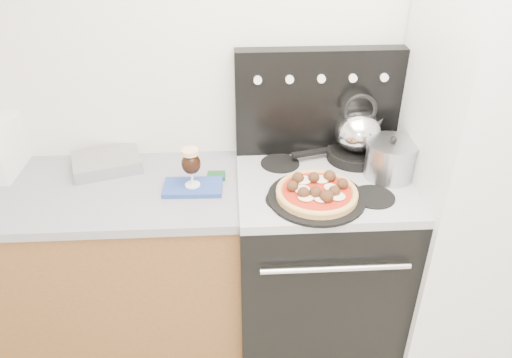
{
  "coord_description": "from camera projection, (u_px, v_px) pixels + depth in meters",
  "views": [
    {
      "loc": [
        -0.33,
        -0.67,
        2.08
      ],
      "look_at": [
        -0.23,
        1.05,
        1.01
      ],
      "focal_mm": 35.0,
      "sensor_mm": 36.0,
      "label": 1
    }
  ],
  "objects": [
    {
      "name": "oven_mitt",
      "position": [
        193.0,
        187.0,
        2.16
      ],
      "size": [
        0.26,
        0.15,
        0.02
      ],
      "primitive_type": "cube",
      "rotation": [
        0.0,
        0.0,
        -0.04
      ],
      "color": "#26408F",
      "rests_on": "countertop"
    },
    {
      "name": "skillet",
      "position": [
        355.0,
        154.0,
        2.34
      ],
      "size": [
        0.32,
        0.32,
        0.05
      ],
      "primitive_type": "cylinder",
      "rotation": [
        0.0,
        0.0,
        0.26
      ],
      "color": "black",
      "rests_on": "cooktop"
    },
    {
      "name": "backguard",
      "position": [
        318.0,
        102.0,
        2.29
      ],
      "size": [
        0.76,
        0.08,
        0.5
      ],
      "primitive_type": "cube",
      "color": "black",
      "rests_on": "cooktop"
    },
    {
      "name": "pizza_pan",
      "position": [
        316.0,
        197.0,
        2.06
      ],
      "size": [
        0.51,
        0.51,
        0.01
      ],
      "primitive_type": "cylinder",
      "rotation": [
        0.0,
        0.0,
        0.32
      ],
      "color": "black",
      "rests_on": "cooktop"
    },
    {
      "name": "room_shell",
      "position": [
        362.0,
        253.0,
        1.27
      ],
      "size": [
        3.52,
        3.01,
        2.52
      ],
      "color": "#BAB19C",
      "rests_on": "ground"
    },
    {
      "name": "beer_glass",
      "position": [
        191.0,
        167.0,
        2.1
      ],
      "size": [
        0.1,
        0.1,
        0.18
      ],
      "primitive_type": null,
      "rotation": [
        0.0,
        0.0,
        -0.27
      ],
      "color": "black",
      "rests_on": "oven_mitt"
    },
    {
      "name": "fridge",
      "position": [
        483.0,
        172.0,
        2.19
      ],
      "size": [
        0.64,
        0.68,
        1.9
      ],
      "primitive_type": "cube",
      "color": "silver",
      "rests_on": "ground"
    },
    {
      "name": "tea_kettle",
      "position": [
        358.0,
        128.0,
        2.27
      ],
      "size": [
        0.23,
        0.23,
        0.23
      ],
      "primitive_type": null,
      "rotation": [
        0.0,
        0.0,
        -0.07
      ],
      "color": "silver",
      "rests_on": "skillet"
    },
    {
      "name": "cooktop",
      "position": [
        324.0,
        184.0,
        2.2
      ],
      "size": [
        0.76,
        0.65,
        0.04
      ],
      "primitive_type": "cube",
      "color": "#ADADB2",
      "rests_on": "stove_body"
    },
    {
      "name": "countertop",
      "position": [
        72.0,
        192.0,
        2.18
      ],
      "size": [
        1.48,
        0.63,
        0.04
      ],
      "primitive_type": "cube",
      "color": "gray",
      "rests_on": "base_cabinet"
    },
    {
      "name": "foil_sheet",
      "position": [
        107.0,
        163.0,
        2.3
      ],
      "size": [
        0.35,
        0.3,
        0.06
      ],
      "primitive_type": "cube",
      "rotation": [
        0.0,
        0.0,
        0.3
      ],
      "color": "silver",
      "rests_on": "countertop"
    },
    {
      "name": "pizza",
      "position": [
        317.0,
        191.0,
        2.05
      ],
      "size": [
        0.41,
        0.41,
        0.05
      ],
      "primitive_type": null,
      "rotation": [
        0.0,
        0.0,
        0.26
      ],
      "color": "tan",
      "rests_on": "pizza_pan"
    },
    {
      "name": "stock_pot",
      "position": [
        390.0,
        160.0,
        2.18
      ],
      "size": [
        0.27,
        0.27,
        0.16
      ],
      "primitive_type": "cylinder",
      "rotation": [
        0.0,
        0.0,
        0.31
      ],
      "color": "#ABABB4",
      "rests_on": "cooktop"
    },
    {
      "name": "stove_body",
      "position": [
        317.0,
        263.0,
        2.45
      ],
      "size": [
        0.76,
        0.65,
        0.88
      ],
      "primitive_type": "cube",
      "color": "black",
      "rests_on": "ground"
    },
    {
      "name": "base_cabinet",
      "position": [
        90.0,
        269.0,
        2.42
      ],
      "size": [
        1.45,
        0.6,
        0.86
      ],
      "primitive_type": "cube",
      "color": "brown",
      "rests_on": "ground"
    }
  ]
}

